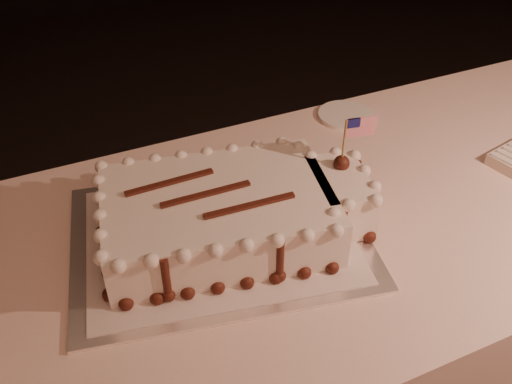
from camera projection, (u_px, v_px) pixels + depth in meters
name	position (u px, v px, depth m)	size (l,w,h in m)	color
banquet_table	(361.00, 309.00, 1.47)	(2.40, 0.80, 0.75)	#FFD5C5
cake_board	(219.00, 237.00, 1.13)	(0.57, 0.43, 0.01)	white
doily	(219.00, 235.00, 1.13)	(0.51, 0.39, 0.00)	silver
sheet_cake	(234.00, 212.00, 1.10)	(0.57, 0.38, 0.22)	white
side_plate	(345.00, 115.00, 1.49)	(0.14, 0.14, 0.01)	white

